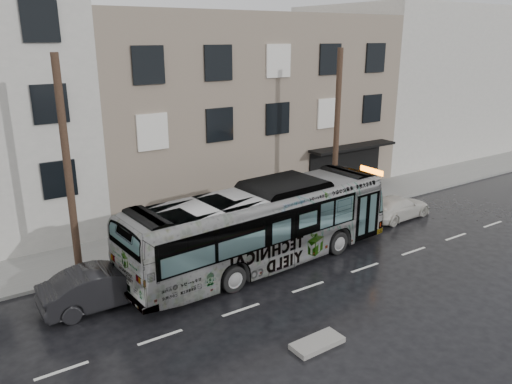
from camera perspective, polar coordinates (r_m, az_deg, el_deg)
ground at (r=22.40m, az=1.89°, el=-8.29°), size 120.00×120.00×0.00m
sidewalk at (r=26.18m, az=-4.33°, el=-4.25°), size 90.00×3.60×0.15m
building_taupe at (r=33.86m, az=-3.62°, el=10.21°), size 20.00×12.00×11.00m
building_filler at (r=46.26m, az=17.68°, el=11.98°), size 18.00×12.00×12.00m
utility_pole_front at (r=27.34m, az=9.18°, el=6.51°), size 0.30×0.30×9.00m
utility_pole_rear at (r=20.80m, az=-20.69°, el=2.19°), size 0.30×0.30×9.00m
sign_post at (r=28.86m, az=10.48°, el=0.26°), size 0.06×0.06×2.40m
bus at (r=21.79m, az=0.68°, el=-3.88°), size 13.11×3.96×3.60m
white_sedan at (r=28.78m, az=15.84°, el=-1.68°), size 4.47×2.05×1.27m
dark_sedan at (r=19.82m, az=-16.94°, el=-10.21°), size 4.68×1.64×1.54m
slush_pile at (r=17.18m, az=7.01°, el=-16.77°), size 1.82×0.84×0.18m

